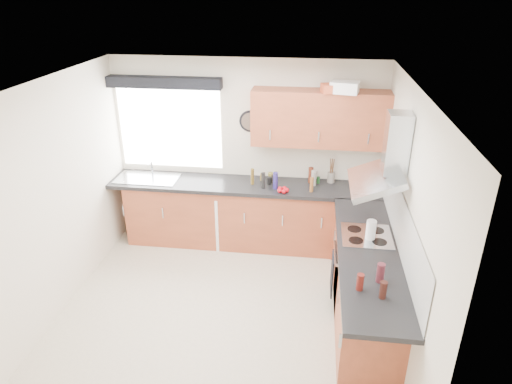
# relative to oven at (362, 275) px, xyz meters

# --- Properties ---
(ground_plane) EXTENTS (3.60, 3.60, 0.00)m
(ground_plane) POSITION_rel_oven_xyz_m (-1.50, -0.30, -0.42)
(ground_plane) COLOR beige
(ceiling) EXTENTS (3.60, 3.60, 0.02)m
(ceiling) POSITION_rel_oven_xyz_m (-1.50, -0.30, 2.08)
(ceiling) COLOR white
(ceiling) RESTS_ON wall_back
(wall_back) EXTENTS (3.60, 0.02, 2.50)m
(wall_back) POSITION_rel_oven_xyz_m (-1.50, 1.50, 0.82)
(wall_back) COLOR silver
(wall_back) RESTS_ON ground_plane
(wall_front) EXTENTS (3.60, 0.02, 2.50)m
(wall_front) POSITION_rel_oven_xyz_m (-1.50, -2.10, 0.82)
(wall_front) COLOR silver
(wall_front) RESTS_ON ground_plane
(wall_left) EXTENTS (0.02, 3.60, 2.50)m
(wall_left) POSITION_rel_oven_xyz_m (-3.30, -0.30, 0.82)
(wall_left) COLOR silver
(wall_left) RESTS_ON ground_plane
(wall_right) EXTENTS (0.02, 3.60, 2.50)m
(wall_right) POSITION_rel_oven_xyz_m (0.30, -0.30, 0.82)
(wall_right) COLOR silver
(wall_right) RESTS_ON ground_plane
(window) EXTENTS (1.40, 0.02, 1.10)m
(window) POSITION_rel_oven_xyz_m (-2.55, 1.49, 1.12)
(window) COLOR white
(window) RESTS_ON wall_back
(window_blind) EXTENTS (1.50, 0.18, 0.14)m
(window_blind) POSITION_rel_oven_xyz_m (-2.55, 1.40, 1.76)
(window_blind) COLOR black
(window_blind) RESTS_ON wall_back
(splashback) EXTENTS (0.01, 3.00, 0.54)m
(splashback) POSITION_rel_oven_xyz_m (0.29, 0.00, 0.75)
(splashback) COLOR white
(splashback) RESTS_ON wall_right
(base_cab_back) EXTENTS (3.00, 0.58, 0.86)m
(base_cab_back) POSITION_rel_oven_xyz_m (-1.60, 1.21, 0.01)
(base_cab_back) COLOR brown
(base_cab_back) RESTS_ON ground_plane
(base_cab_corner) EXTENTS (0.60, 0.60, 0.86)m
(base_cab_corner) POSITION_rel_oven_xyz_m (0.00, 1.20, 0.01)
(base_cab_corner) COLOR brown
(base_cab_corner) RESTS_ON ground_plane
(base_cab_right) EXTENTS (0.58, 2.10, 0.86)m
(base_cab_right) POSITION_rel_oven_xyz_m (0.01, -0.15, 0.01)
(base_cab_right) COLOR brown
(base_cab_right) RESTS_ON ground_plane
(worktop_back) EXTENTS (3.60, 0.62, 0.05)m
(worktop_back) POSITION_rel_oven_xyz_m (-1.50, 1.20, 0.46)
(worktop_back) COLOR black
(worktop_back) RESTS_ON base_cab_back
(worktop_right) EXTENTS (0.62, 2.42, 0.05)m
(worktop_right) POSITION_rel_oven_xyz_m (0.00, -0.30, 0.46)
(worktop_right) COLOR black
(worktop_right) RESTS_ON base_cab_right
(sink) EXTENTS (0.84, 0.46, 0.10)m
(sink) POSITION_rel_oven_xyz_m (-2.83, 1.20, 0.52)
(sink) COLOR #B3BDC8
(sink) RESTS_ON worktop_back
(oven) EXTENTS (0.56, 0.58, 0.85)m
(oven) POSITION_rel_oven_xyz_m (0.00, 0.00, 0.00)
(oven) COLOR black
(oven) RESTS_ON ground_plane
(hob_plate) EXTENTS (0.52, 0.52, 0.01)m
(hob_plate) POSITION_rel_oven_xyz_m (0.00, 0.00, 0.49)
(hob_plate) COLOR #B3BDC8
(hob_plate) RESTS_ON worktop_right
(extractor_hood) EXTENTS (0.52, 0.78, 0.66)m
(extractor_hood) POSITION_rel_oven_xyz_m (0.10, -0.00, 1.34)
(extractor_hood) COLOR #B3BDC8
(extractor_hood) RESTS_ON wall_right
(upper_cabinets) EXTENTS (1.70, 0.35, 0.70)m
(upper_cabinets) POSITION_rel_oven_xyz_m (-0.55, 1.32, 1.38)
(upper_cabinets) COLOR brown
(upper_cabinets) RESTS_ON wall_back
(washing_machine) EXTENTS (0.63, 0.62, 0.77)m
(washing_machine) POSITION_rel_oven_xyz_m (-1.65, 1.22, -0.04)
(washing_machine) COLOR white
(washing_machine) RESTS_ON ground_plane
(wall_clock) EXTENTS (0.29, 0.04, 0.29)m
(wall_clock) POSITION_rel_oven_xyz_m (-1.45, 1.48, 1.26)
(wall_clock) COLOR black
(wall_clock) RESTS_ON wall_back
(casserole) EXTENTS (0.36, 0.29, 0.14)m
(casserole) POSITION_rel_oven_xyz_m (-0.28, 1.22, 1.79)
(casserole) COLOR white
(casserole) RESTS_ON upper_cabinets
(storage_box) EXTENTS (0.26, 0.24, 0.10)m
(storage_box) POSITION_rel_oven_xyz_m (-0.43, 1.22, 1.78)
(storage_box) COLOR #C74E2B
(storage_box) RESTS_ON upper_cabinets
(utensil_pot) EXTENTS (0.10, 0.10, 0.14)m
(utensil_pot) POSITION_rel_oven_xyz_m (-0.35, 1.40, 0.55)
(utensil_pot) COLOR gray
(utensil_pot) RESTS_ON worktop_back
(kitchen_roll) EXTENTS (0.11, 0.11, 0.22)m
(kitchen_roll) POSITION_rel_oven_xyz_m (0.03, -0.06, 0.60)
(kitchen_roll) COLOR white
(kitchen_roll) RESTS_ON worktop_right
(tomato_cluster) EXTENTS (0.17, 0.17, 0.06)m
(tomato_cluster) POSITION_rel_oven_xyz_m (-0.96, 1.00, 0.52)
(tomato_cluster) COLOR red
(tomato_cluster) RESTS_ON worktop_back
(jar_0) EXTENTS (0.05, 0.05, 0.11)m
(jar_0) POSITION_rel_oven_xyz_m (-1.12, 1.27, 0.54)
(jar_0) COLOR #312A1B
(jar_0) RESTS_ON worktop_back
(jar_1) EXTENTS (0.06, 0.06, 0.22)m
(jar_1) POSITION_rel_oven_xyz_m (-1.07, 1.09, 0.60)
(jar_1) COLOR navy
(jar_1) RESTS_ON worktop_back
(jar_2) EXTENTS (0.05, 0.05, 0.19)m
(jar_2) POSITION_rel_oven_xyz_m (-0.60, 1.06, 0.58)
(jar_2) COLOR brown
(jar_2) RESTS_ON worktop_back
(jar_3) EXTENTS (0.04, 0.04, 0.09)m
(jar_3) POSITION_rel_oven_xyz_m (-0.52, 1.34, 0.53)
(jar_3) COLOR #1A491E
(jar_3) RESTS_ON worktop_back
(jar_4) EXTENTS (0.07, 0.07, 0.10)m
(jar_4) POSITION_rel_oven_xyz_m (-1.16, 1.38, 0.53)
(jar_4) COLOR olive
(jar_4) RESTS_ON worktop_back
(jar_5) EXTENTS (0.04, 0.04, 0.22)m
(jar_5) POSITION_rel_oven_xyz_m (-1.38, 1.20, 0.59)
(jar_5) COLOR brown
(jar_5) RESTS_ON worktop_back
(jar_6) EXTENTS (0.05, 0.05, 0.21)m
(jar_6) POSITION_rel_oven_xyz_m (-1.23, 1.10, 0.59)
(jar_6) COLOR black
(jar_6) RESTS_ON worktop_back
(jar_7) EXTENTS (0.06, 0.06, 0.21)m
(jar_7) POSITION_rel_oven_xyz_m (-0.62, 1.36, 0.59)
(jar_7) COLOR #592212
(jar_7) RESTS_ON worktop_back
(jar_8) EXTENTS (0.07, 0.07, 0.09)m
(jar_8) POSITION_rel_oven_xyz_m (-1.26, 1.35, 0.53)
(jar_8) COLOR brown
(jar_8) RESTS_ON worktop_back
(jar_9) EXTENTS (0.07, 0.07, 0.21)m
(jar_9) POSITION_rel_oven_xyz_m (-0.58, 1.27, 0.59)
(jar_9) COLOR gray
(jar_9) RESTS_ON worktop_back
(jar_10) EXTENTS (0.06, 0.06, 0.10)m
(jar_10) POSITION_rel_oven_xyz_m (-1.16, 1.23, 0.53)
(jar_10) COLOR black
(jar_10) RESTS_ON worktop_back
(bottle_0) EXTENTS (0.06, 0.06, 0.16)m
(bottle_0) POSITION_rel_oven_xyz_m (0.04, -1.02, 0.56)
(bottle_0) COLOR #341712
(bottle_0) RESTS_ON worktop_right
(bottle_1) EXTENTS (0.06, 0.06, 0.16)m
(bottle_1) POSITION_rel_oven_xyz_m (-0.14, -0.93, 0.56)
(bottle_1) COLOR #571712
(bottle_1) RESTS_ON worktop_right
(bottle_2) EXTENTS (0.07, 0.07, 0.19)m
(bottle_2) POSITION_rel_oven_xyz_m (0.04, -0.79, 0.58)
(bottle_2) COLOR #4A1A22
(bottle_2) RESTS_ON worktop_right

